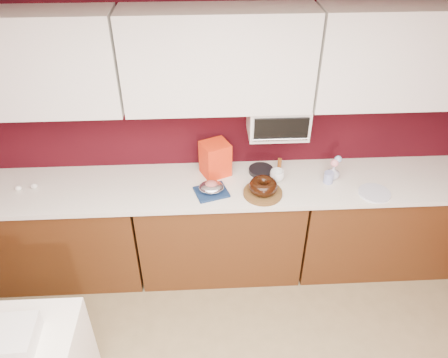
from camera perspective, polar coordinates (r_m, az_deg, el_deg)
name	(u,v)px	position (r m, az deg, el deg)	size (l,w,h in m)	color
ceiling	(257,123)	(0.94, 4.33, 7.32)	(4.00, 4.50, 0.02)	white
wall_back	(218,126)	(3.51, -0.79, 6.97)	(4.00, 0.02, 2.50)	#36070D
base_cabinet_left	(61,234)	(3.93, -20.46, -6.74)	(1.31, 0.58, 0.86)	#4F280F
base_cabinet_center	(220,228)	(3.73, -0.49, -6.46)	(1.31, 0.58, 0.86)	#4F280F
base_cabinet_right	(374,223)	(4.00, 19.04, -5.43)	(1.31, 0.58, 0.86)	#4F280F
countertop	(220,186)	(3.45, -0.53, -0.92)	(4.00, 0.62, 0.04)	white
upper_cabinet_left	(21,64)	(3.33, -25.02, 13.42)	(1.31, 0.33, 0.70)	white
upper_cabinet_center	(218,60)	(3.10, -0.75, 15.22)	(1.31, 0.33, 0.70)	white
upper_cabinet_right	(408,57)	(3.42, 22.95, 14.48)	(1.31, 0.33, 0.70)	white
toaster_oven	(278,119)	(3.36, 7.05, 7.79)	(0.45, 0.30, 0.25)	white
toaster_oven_door	(281,129)	(3.23, 7.48, 6.44)	(0.40, 0.02, 0.18)	black
toaster_oven_handle	(281,139)	(3.25, 7.42, 5.16)	(0.02, 0.02, 0.42)	silver
cake_base	(263,193)	(3.33, 5.08, -1.83)	(0.30, 0.30, 0.03)	brown
bundt_cake	(263,186)	(3.29, 5.14, -0.92)	(0.22, 0.22, 0.09)	black
navy_towel	(211,192)	(3.34, -1.66, -1.70)	(0.24, 0.20, 0.02)	#14294E
foil_ham_nest	(211,187)	(3.31, -1.67, -1.07)	(0.19, 0.16, 0.07)	silver
roasted_ham	(211,184)	(3.30, -1.68, -0.72)	(0.10, 0.08, 0.06)	#B55A52
pandoro_box	(215,159)	(3.48, -1.15, 2.67)	(0.21, 0.19, 0.28)	red
dark_pan	(261,170)	(3.57, 4.85, 1.12)	(0.20, 0.20, 0.03)	black
coffee_mug	(277,175)	(3.47, 6.95, 0.57)	(0.10, 0.10, 0.11)	white
blue_jar	(329,177)	(3.52, 13.51, 0.20)	(0.08, 0.08, 0.09)	#1C379A
flower_vase	(333,172)	(3.57, 14.06, 0.93)	(0.09, 0.09, 0.13)	silver
flower_pink	(335,163)	(3.52, 14.26, 2.04)	(0.06, 0.06, 0.06)	pink
flower_blue	(338,159)	(3.53, 14.69, 2.53)	(0.06, 0.06, 0.06)	#8AB2DD
china_plate	(374,193)	(3.53, 19.05, -1.73)	(0.24, 0.24, 0.01)	silver
amber_bottle	(280,164)	(3.60, 7.26, 1.96)	(0.03, 0.03, 0.10)	brown
egg_left	(18,188)	(3.71, -25.29, -1.08)	(0.05, 0.04, 0.04)	white
egg_right	(34,186)	(3.68, -23.58, -0.83)	(0.06, 0.05, 0.05)	silver
newspaper_stack	(5,339)	(2.85, -26.65, -18.15)	(0.33, 0.27, 0.12)	white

